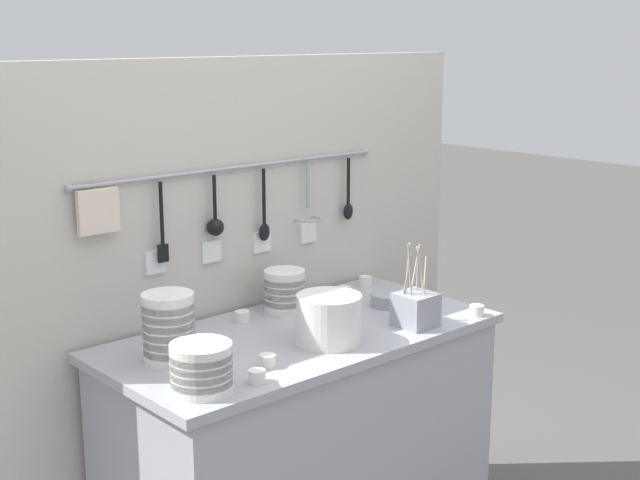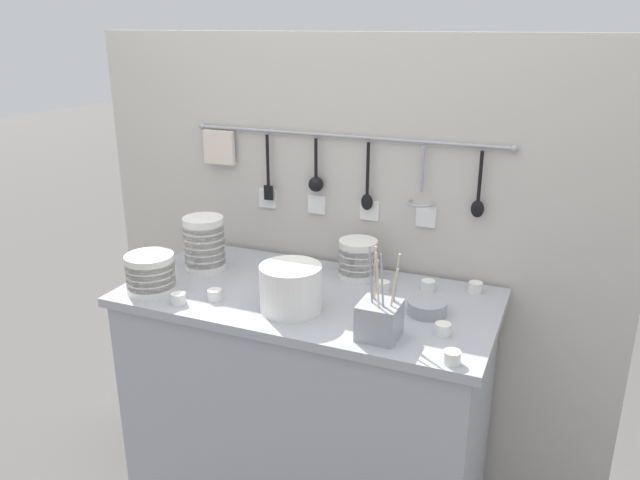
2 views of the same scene
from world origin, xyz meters
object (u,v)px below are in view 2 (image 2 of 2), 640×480
(bowl_stack_short_front, at_px, (358,259))
(cup_front_left, at_px, (452,357))
(bowl_stack_tall_left, at_px, (204,244))
(cup_mid_row, at_px, (383,286))
(bowl_stack_back_corner, at_px, (151,273))
(cup_front_right, at_px, (215,295))
(cup_back_left, at_px, (428,286))
(steel_mixing_bowl, at_px, (427,307))
(cup_beside_plates, at_px, (475,287))
(cup_by_caddy, at_px, (443,329))
(plate_stack, at_px, (291,288))
(cup_edge_near, at_px, (312,265))
(cutlery_caddy, at_px, (379,319))
(cup_back_right, at_px, (178,299))

(bowl_stack_short_front, bearing_deg, cup_front_left, -47.01)
(bowl_stack_tall_left, xyz_separation_m, cup_mid_row, (0.66, 0.06, -0.08))
(bowl_stack_back_corner, xyz_separation_m, cup_mid_row, (0.72, 0.30, -0.05))
(cup_front_right, xyz_separation_m, cup_back_left, (0.62, 0.35, 0.00))
(steel_mixing_bowl, bearing_deg, cup_beside_plates, 63.70)
(cup_by_caddy, bearing_deg, cup_front_left, -69.10)
(cup_front_left, xyz_separation_m, cup_back_left, (-0.17, 0.45, 0.00))
(cup_front_left, distance_m, cup_back_left, 0.48)
(cup_back_left, bearing_deg, bowl_stack_back_corner, -156.70)
(bowl_stack_tall_left, xyz_separation_m, cup_by_caddy, (0.92, -0.17, -0.08))
(bowl_stack_back_corner, height_order, cup_by_caddy, bowl_stack_back_corner)
(plate_stack, relative_size, cup_back_left, 4.19)
(bowl_stack_tall_left, xyz_separation_m, cup_edge_near, (0.36, 0.14, -0.08))
(bowl_stack_short_front, distance_m, cup_back_left, 0.26)
(cutlery_caddy, height_order, cup_front_left, cutlery_caddy)
(bowl_stack_tall_left, height_order, cup_front_left, bowl_stack_tall_left)
(bowl_stack_back_corner, bearing_deg, cup_edge_near, 42.42)
(cup_front_right, bearing_deg, cup_beside_plates, 27.08)
(cup_by_caddy, xyz_separation_m, cup_back_left, (-0.12, 0.30, 0.00))
(plate_stack, xyz_separation_m, cup_mid_row, (0.22, 0.25, -0.06))
(cutlery_caddy, xyz_separation_m, cup_back_left, (0.05, 0.38, -0.04))
(bowl_stack_back_corner, bearing_deg, steel_mixing_bowl, 12.19)
(bowl_stack_tall_left, distance_m, cup_mid_row, 0.67)
(plate_stack, xyz_separation_m, cup_back_right, (-0.36, -0.10, -0.06))
(cup_back_right, bearing_deg, bowl_stack_back_corner, 161.15)
(cup_back_right, bearing_deg, bowl_stack_short_front, 43.56)
(steel_mixing_bowl, distance_m, cup_back_right, 0.79)
(cup_front_right, xyz_separation_m, cup_beside_plates, (0.77, 0.40, 0.00))
(plate_stack, xyz_separation_m, cutlery_caddy, (0.31, -0.06, -0.02))
(cup_mid_row, bearing_deg, steel_mixing_bowl, -31.46)
(bowl_stack_back_corner, distance_m, bowl_stack_tall_left, 0.25)
(cup_by_caddy, relative_size, cup_edge_near, 1.00)
(bowl_stack_back_corner, distance_m, cup_by_caddy, 0.98)
(steel_mixing_bowl, relative_size, cup_back_right, 2.64)
(bowl_stack_back_corner, xyz_separation_m, cup_front_left, (1.03, -0.08, -0.05))
(cup_front_right, bearing_deg, cup_back_right, -142.67)
(cutlery_caddy, bearing_deg, cup_back_left, 82.32)
(cup_edge_near, height_order, cup_back_left, same)
(steel_mixing_bowl, bearing_deg, cup_front_right, -165.47)
(plate_stack, bearing_deg, cup_beside_plates, 35.36)
(bowl_stack_tall_left, xyz_separation_m, cup_beside_plates, (0.95, 0.18, -0.08))
(cup_front_left, bearing_deg, plate_stack, 166.16)
(cup_back_left, bearing_deg, cup_front_right, -150.88)
(bowl_stack_short_front, distance_m, cup_edge_near, 0.18)
(cutlery_caddy, xyz_separation_m, cup_by_caddy, (0.17, 0.08, -0.04))
(plate_stack, bearing_deg, bowl_stack_tall_left, 156.89)
(bowl_stack_short_front, xyz_separation_m, cup_beside_plates, (0.41, 0.03, -0.05))
(steel_mixing_bowl, bearing_deg, cup_back_right, -162.22)
(cup_beside_plates, bearing_deg, cup_front_left, -87.33)
(cup_beside_plates, distance_m, cup_back_left, 0.16)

